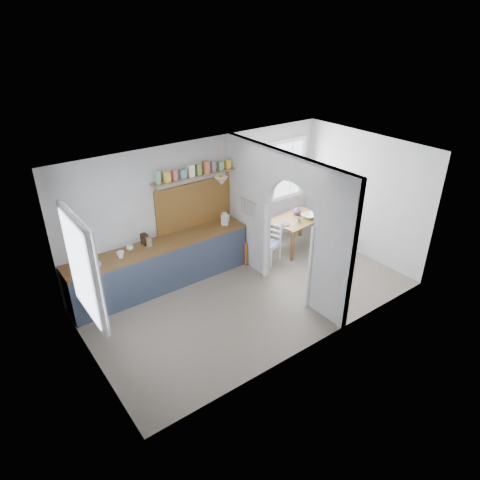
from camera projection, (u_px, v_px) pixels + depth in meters
floor at (251, 296)px, 7.89m from camera, size 5.80×3.20×0.01m
ceiling at (254, 160)px, 6.68m from camera, size 5.80×3.20×0.01m
walls at (252, 234)px, 7.28m from camera, size 5.81×3.21×2.60m
partition at (281, 214)px, 7.62m from camera, size 0.12×3.20×2.60m
kitchen_window at (81, 269)px, 5.61m from camera, size 0.10×1.16×1.50m
nook_window at (274, 173)px, 9.20m from camera, size 1.76×0.10×1.30m
counter at (161, 264)px, 8.03m from camera, size 3.50×0.60×0.90m
sink at (89, 266)px, 7.12m from camera, size 0.40×0.40×0.02m
backsplash at (194, 205)px, 8.27m from camera, size 1.65×0.03×0.90m
shelf at (195, 173)px, 7.91m from camera, size 1.75×0.20×0.21m
pendant_lamp at (221, 181)px, 7.91m from camera, size 0.26×0.26×0.16m
utensil_rail at (249, 201)px, 8.18m from camera, size 0.02×0.50×0.02m
dining_table at (297, 233)px, 9.40m from camera, size 1.21×0.87×0.71m
chair_left at (269, 243)px, 8.83m from camera, size 0.49×0.49×0.86m
chair_right at (330, 218)px, 9.76m from camera, size 0.54×0.54×0.99m
kettle at (225, 219)px, 8.48m from camera, size 0.21×0.17×0.25m
mug_a at (121, 255)px, 7.33m from camera, size 0.16×0.16×0.12m
mug_b at (130, 248)px, 7.57m from camera, size 0.13×0.13×0.09m
knife_block at (145, 239)px, 7.73m from camera, size 0.11×0.14×0.21m
jar at (149, 242)px, 7.70m from camera, size 0.13×0.13×0.17m
towel_magenta at (245, 253)px, 8.76m from camera, size 0.02×0.03×0.52m
towel_orange at (246, 255)px, 8.74m from camera, size 0.02×0.03×0.52m
bowl at (309, 216)px, 9.25m from camera, size 0.32×0.32×0.08m
table_cup at (299, 220)px, 9.05m from camera, size 0.13×0.13×0.09m
plate at (285, 224)px, 8.96m from camera, size 0.26×0.26×0.02m
vase at (297, 210)px, 9.38m from camera, size 0.22×0.22×0.19m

